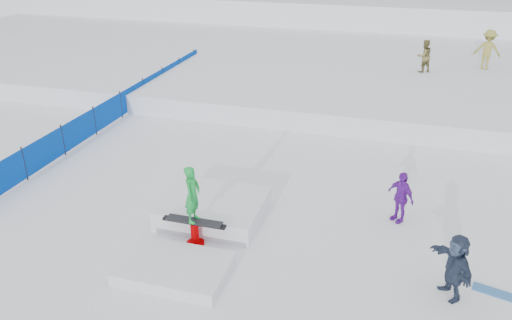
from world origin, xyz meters
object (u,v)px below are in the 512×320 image
(spectator_dark, at_px, (455,266))
(jib_rail_feature, at_px, (204,221))
(walker_olive, at_px, (424,56))
(walker_ygreen, at_px, (488,50))
(safety_fence, at_px, (121,104))
(spectator_purple, at_px, (400,197))

(spectator_dark, relative_size, jib_rail_feature, 0.34)
(walker_olive, xyz_separation_m, walker_ygreen, (2.88, 1.42, 0.18))
(walker_olive, height_order, jib_rail_feature, walker_olive)
(walker_ygreen, bearing_deg, safety_fence, 45.16)
(safety_fence, relative_size, jib_rail_feature, 3.64)
(safety_fence, distance_m, spectator_purple, 12.04)
(walker_ygreen, height_order, spectator_purple, walker_ygreen)
(spectator_dark, bearing_deg, walker_ygreen, 144.34)
(safety_fence, height_order, spectator_dark, spectator_dark)
(spectator_purple, height_order, jib_rail_feature, jib_rail_feature)
(walker_olive, distance_m, spectator_dark, 15.16)
(safety_fence, relative_size, spectator_purple, 11.28)
(walker_ygreen, distance_m, spectator_purple, 14.28)
(walker_olive, distance_m, walker_ygreen, 3.21)
(walker_olive, bearing_deg, walker_ygreen, 171.93)
(walker_ygreen, bearing_deg, spectator_dark, 95.54)
(safety_fence, distance_m, jib_rail_feature, 9.29)
(safety_fence, distance_m, walker_olive, 13.87)
(safety_fence, xyz_separation_m, jib_rail_feature, (6.27, -6.85, -0.25))
(walker_olive, bearing_deg, jib_rail_feature, 35.28)
(walker_ygreen, distance_m, spectator_dark, 16.74)
(safety_fence, bearing_deg, walker_ygreen, 31.54)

